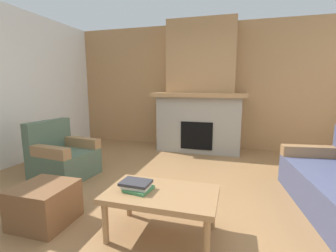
{
  "coord_description": "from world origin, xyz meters",
  "views": [
    {
      "loc": [
        0.73,
        -2.44,
        1.37
      ],
      "look_at": [
        -0.23,
        0.93,
        0.78
      ],
      "focal_mm": 25.49,
      "sensor_mm": 36.0,
      "label": 1
    }
  ],
  "objects_px": {
    "fireplace": "(200,96)",
    "armchair": "(63,158)",
    "coffee_table": "(162,197)",
    "ottoman": "(45,204)"
  },
  "relations": [
    {
      "from": "fireplace",
      "to": "armchair",
      "type": "height_order",
      "value": "fireplace"
    },
    {
      "from": "fireplace",
      "to": "coffee_table",
      "type": "relative_size",
      "value": 2.7
    },
    {
      "from": "fireplace",
      "to": "armchair",
      "type": "bearing_deg",
      "value": -129.41
    },
    {
      "from": "ottoman",
      "to": "armchair",
      "type": "bearing_deg",
      "value": 122.02
    },
    {
      "from": "ottoman",
      "to": "coffee_table",
      "type": "bearing_deg",
      "value": 5.98
    },
    {
      "from": "fireplace",
      "to": "coffee_table",
      "type": "distance_m",
      "value": 3.23
    },
    {
      "from": "fireplace",
      "to": "armchair",
      "type": "relative_size",
      "value": 3.18
    },
    {
      "from": "fireplace",
      "to": "armchair",
      "type": "distance_m",
      "value": 2.91
    },
    {
      "from": "armchair",
      "to": "ottoman",
      "type": "bearing_deg",
      "value": -57.98
    },
    {
      "from": "armchair",
      "to": "coffee_table",
      "type": "relative_size",
      "value": 0.85
    }
  ]
}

